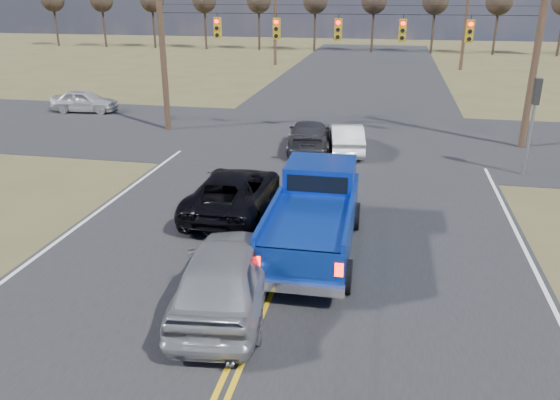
% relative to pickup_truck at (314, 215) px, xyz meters
% --- Properties ---
extents(ground, '(160.00, 160.00, 0.00)m').
position_rel_pickup_truck_xyz_m(ground, '(-0.80, -4.96, -1.10)').
color(ground, brown).
rests_on(ground, ground).
extents(road_main, '(14.00, 120.00, 0.02)m').
position_rel_pickup_truck_xyz_m(road_main, '(-0.80, 5.04, -1.10)').
color(road_main, '#28282B').
rests_on(road_main, ground).
extents(road_cross, '(120.00, 12.00, 0.02)m').
position_rel_pickup_truck_xyz_m(road_cross, '(-0.80, 13.04, -1.10)').
color(road_cross, '#28282B').
rests_on(road_cross, ground).
extents(signal_gantry, '(19.60, 4.83, 10.00)m').
position_rel_pickup_truck_xyz_m(signal_gantry, '(-0.30, 12.83, 3.96)').
color(signal_gantry, '#473323').
rests_on(signal_gantry, ground).
extents(utility_poles, '(19.60, 58.32, 10.00)m').
position_rel_pickup_truck_xyz_m(utility_poles, '(-0.80, 12.04, 4.13)').
color(utility_poles, '#473323').
rests_on(utility_poles, ground).
extents(treeline, '(87.00, 117.80, 7.40)m').
position_rel_pickup_truck_xyz_m(treeline, '(-0.80, 22.01, 4.60)').
color(treeline, '#33261C').
rests_on(treeline, ground).
extents(pickup_truck, '(2.50, 6.08, 2.27)m').
position_rel_pickup_truck_xyz_m(pickup_truck, '(0.00, 0.00, 0.00)').
color(pickup_truck, black).
rests_on(pickup_truck, ground).
extents(silver_suv, '(2.62, 5.28, 1.73)m').
position_rel_pickup_truck_xyz_m(silver_suv, '(-1.60, -3.38, -0.24)').
color(silver_suv, '#929599').
rests_on(silver_suv, ground).
extents(black_suv, '(2.53, 5.34, 1.47)m').
position_rel_pickup_truck_xyz_m(black_suv, '(-3.06, 2.36, -0.36)').
color(black_suv, black).
rests_on(black_suv, ground).
extents(white_car_queue, '(2.02, 4.26, 1.35)m').
position_rel_pickup_truck_xyz_m(white_car_queue, '(0.00, 10.54, -0.43)').
color(white_car_queue, silver).
rests_on(white_car_queue, ground).
extents(dgrey_car_queue, '(2.45, 4.93, 1.38)m').
position_rel_pickup_truck_xyz_m(dgrey_car_queue, '(-1.74, 10.54, -0.41)').
color(dgrey_car_queue, '#323237').
rests_on(dgrey_car_queue, ground).
extents(cross_car_west, '(1.93, 4.11, 1.36)m').
position_rel_pickup_truck_xyz_m(cross_car_west, '(-16.59, 16.32, -0.42)').
color(cross_car_west, silver).
rests_on(cross_car_west, ground).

